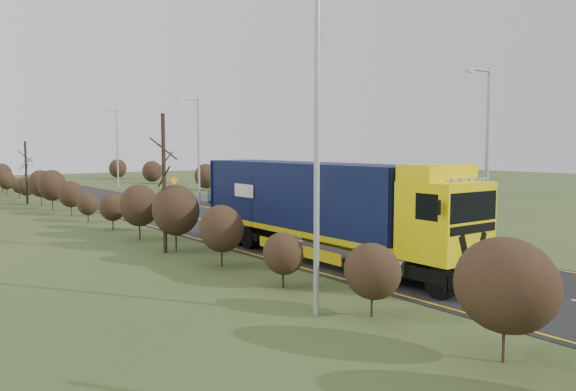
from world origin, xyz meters
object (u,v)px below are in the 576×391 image
(car_red_hatchback, at_px, (260,202))
(speed_sign, at_px, (291,193))
(lorry, at_px, (324,204))
(streetlight_near, at_px, (486,153))
(car_blue_sedan, at_px, (220,195))

(car_red_hatchback, xyz_separation_m, speed_sign, (-1.09, -5.08, 1.10))
(lorry, relative_size, streetlight_near, 1.84)
(streetlight_near, xyz_separation_m, speed_sign, (0.29, 14.22, -2.66))
(lorry, height_order, speed_sign, lorry)
(lorry, bearing_deg, car_red_hatchback, 64.69)
(car_red_hatchback, relative_size, speed_sign, 1.43)
(streetlight_near, relative_size, speed_sign, 3.31)
(car_blue_sedan, height_order, speed_sign, speed_sign)
(speed_sign, bearing_deg, car_blue_sedan, 84.45)
(lorry, bearing_deg, speed_sign, 59.23)
(car_red_hatchback, bearing_deg, car_blue_sedan, -78.88)
(streetlight_near, bearing_deg, speed_sign, 88.83)
(car_blue_sedan, bearing_deg, streetlight_near, 109.31)
(car_red_hatchback, relative_size, streetlight_near, 0.43)
(streetlight_near, bearing_deg, car_red_hatchback, 85.91)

